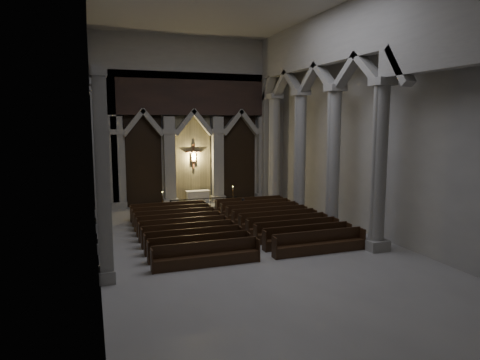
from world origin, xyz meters
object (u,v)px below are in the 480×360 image
at_px(altar, 198,196).
at_px(altar_rail, 204,202).
at_px(worshipper, 243,207).
at_px(candle_stand_right, 233,201).
at_px(candle_stand_left, 163,207).
at_px(pews, 233,227).

height_order(altar, altar_rail, altar).
xyz_separation_m(altar, worshipper, (1.89, -4.60, -0.03)).
bearing_deg(worshipper, candle_stand_right, 106.11).
height_order(altar, candle_stand_left, candle_stand_left).
bearing_deg(pews, altar_rail, 90.00).
bearing_deg(altar_rail, candle_stand_left, 174.18).
bearing_deg(altar, worshipper, -67.64).
distance_m(candle_stand_left, worshipper, 5.41).
bearing_deg(worshipper, altar, 135.01).
bearing_deg(altar_rail, altar, 86.59).
distance_m(altar, candle_stand_right, 2.66).
bearing_deg(candle_stand_left, pews, -66.82).
distance_m(candle_stand_right, worshipper, 3.25).
height_order(candle_stand_left, candle_stand_right, candle_stand_right).
relative_size(altar, candle_stand_left, 1.20).
bearing_deg(pews, worshipper, 62.99).
relative_size(altar_rail, worshipper, 4.09).
bearing_deg(candle_stand_left, altar, 36.16).
distance_m(altar_rail, pews, 6.19).
distance_m(pews, worshipper, 4.49).
bearing_deg(candle_stand_left, candle_stand_right, 8.19).
distance_m(altar_rail, worshipper, 2.99).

